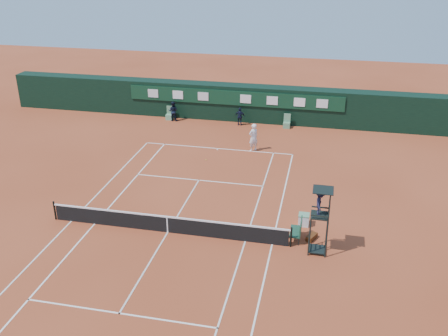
{
  "coord_description": "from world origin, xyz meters",
  "views": [
    {
      "loc": [
        7.56,
        -21.24,
        13.83
      ],
      "look_at": [
        1.73,
        6.0,
        1.2
      ],
      "focal_mm": 40.0,
      "sensor_mm": 36.0,
      "label": 1
    }
  ],
  "objects_px": {
    "tennis_net": "(167,224)",
    "player_bench": "(298,229)",
    "umpire_chair": "(320,208)",
    "cooler": "(304,220)",
    "player": "(253,137)"
  },
  "relations": [
    {
      "from": "tennis_net",
      "to": "cooler",
      "type": "distance_m",
      "value": 7.25
    },
    {
      "from": "tennis_net",
      "to": "player_bench",
      "type": "distance_m",
      "value": 6.72
    },
    {
      "from": "player_bench",
      "to": "cooler",
      "type": "relative_size",
      "value": 1.86
    },
    {
      "from": "tennis_net",
      "to": "umpire_chair",
      "type": "distance_m",
      "value": 7.93
    },
    {
      "from": "player",
      "to": "umpire_chair",
      "type": "bearing_deg",
      "value": 67.66
    },
    {
      "from": "cooler",
      "to": "player_bench",
      "type": "bearing_deg",
      "value": -98.0
    },
    {
      "from": "umpire_chair",
      "to": "player_bench",
      "type": "distance_m",
      "value": 2.31
    },
    {
      "from": "player_bench",
      "to": "cooler",
      "type": "distance_m",
      "value": 1.55
    },
    {
      "from": "tennis_net",
      "to": "player",
      "type": "distance_m",
      "value": 12.33
    },
    {
      "from": "cooler",
      "to": "player",
      "type": "bearing_deg",
      "value": 113.68
    },
    {
      "from": "umpire_chair",
      "to": "player_bench",
      "type": "height_order",
      "value": "umpire_chair"
    },
    {
      "from": "tennis_net",
      "to": "player_bench",
      "type": "height_order",
      "value": "same"
    },
    {
      "from": "cooler",
      "to": "player",
      "type": "height_order",
      "value": "player"
    },
    {
      "from": "player_bench",
      "to": "umpire_chair",
      "type": "bearing_deg",
      "value": -42.23
    },
    {
      "from": "cooler",
      "to": "tennis_net",
      "type": "bearing_deg",
      "value": -161.95
    }
  ]
}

